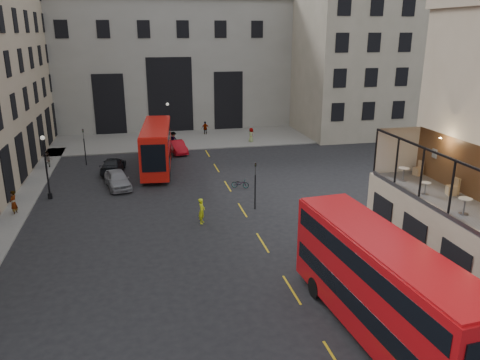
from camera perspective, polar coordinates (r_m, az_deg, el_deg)
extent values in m
plane|color=black|center=(26.58, 10.49, -12.54)|extent=(140.00, 140.00, 0.00)
cube|color=black|center=(27.87, 20.30, -7.30)|extent=(0.08, 9.20, 3.00)
cube|color=brown|center=(28.24, 26.30, 1.04)|extent=(0.04, 10.00, 2.90)
cube|color=beige|center=(31.36, 18.63, 3.48)|extent=(3.00, 0.04, 2.90)
cube|color=black|center=(27.01, 24.26, 3.82)|extent=(3.00, 10.00, 0.04)
cube|color=slate|center=(26.90, 20.94, -2.06)|extent=(0.12, 10.00, 0.18)
cube|color=black|center=(26.16, 21.59, 3.62)|extent=(0.12, 10.00, 0.10)
cube|color=beige|center=(30.63, 22.63, 3.00)|extent=(0.04, 0.45, 0.55)
cylinder|color=#FFD899|center=(29.06, 23.24, 4.73)|extent=(0.12, 0.12, 0.05)
cube|color=#BDAB8E|center=(28.59, 22.94, -6.43)|extent=(3.00, 11.00, 4.50)
cube|color=slate|center=(27.79, 23.50, -2.09)|extent=(3.00, 10.00, 0.10)
cube|color=gray|center=(69.28, -8.98, 13.96)|extent=(34.00, 10.00, 18.00)
cube|color=black|center=(64.65, -8.50, 10.16)|extent=(6.00, 0.12, 10.00)
cube|color=black|center=(64.73, -15.62, 8.83)|extent=(4.00, 0.12, 8.00)
cube|color=black|center=(65.83, -1.41, 9.60)|extent=(4.00, 0.12, 8.00)
cube|color=#ACA08B|center=(67.83, 13.78, 14.45)|extent=(16.00, 18.00, 20.00)
cube|color=slate|center=(60.56, -8.88, 4.89)|extent=(40.00, 12.00, 0.12)
cylinder|color=black|center=(36.08, 1.85, -1.50)|extent=(0.10, 0.10, 2.80)
imported|color=black|center=(35.50, 1.88, 1.40)|extent=(0.16, 0.20, 1.00)
cylinder|color=black|center=(50.72, -18.36, 3.26)|extent=(0.10, 0.10, 2.80)
imported|color=black|center=(50.31, -18.57, 5.36)|extent=(0.16, 0.20, 1.00)
cylinder|color=black|center=(41.16, -22.51, 1.17)|extent=(0.14, 0.14, 5.00)
cylinder|color=black|center=(41.80, -22.15, -1.79)|extent=(0.36, 0.36, 0.50)
sphere|color=silver|center=(40.54, -22.95, 4.76)|extent=(0.36, 0.36, 0.36)
cylinder|color=black|center=(56.16, -8.72, 6.44)|extent=(0.14, 0.14, 5.00)
cylinder|color=black|center=(56.63, -8.61, 4.21)|extent=(0.36, 0.36, 0.50)
sphere|color=silver|center=(55.71, -8.84, 9.12)|extent=(0.36, 0.36, 0.36)
cube|color=#AF0C10|center=(21.92, 16.88, -12.32)|extent=(3.68, 12.20, 4.26)
cube|color=black|center=(22.22, 16.74, -13.66)|extent=(3.67, 11.55, 0.87)
cube|color=black|center=(21.31, 17.20, -9.25)|extent=(3.67, 11.55, 0.87)
cube|color=#AF0C10|center=(20.95, 17.41, -7.17)|extent=(3.55, 11.95, 0.13)
cylinder|color=black|center=(25.21, 9.14, -12.83)|extent=(0.39, 1.11, 1.09)
cylinder|color=black|center=(26.29, 14.13, -11.79)|extent=(0.39, 1.11, 1.09)
cube|color=red|center=(47.01, -10.12, 4.08)|extent=(3.63, 11.49, 4.01)
cube|color=black|center=(47.15, -10.08, 3.41)|extent=(3.61, 10.88, 0.82)
cube|color=black|center=(46.75, -10.20, 5.55)|extent=(3.61, 10.88, 0.82)
cube|color=red|center=(46.59, -10.25, 6.51)|extent=(3.50, 11.26, 0.12)
cylinder|color=black|center=(51.05, -11.12, 2.90)|extent=(0.38, 1.05, 1.03)
cylinder|color=black|center=(50.93, -8.51, 3.00)|extent=(0.38, 1.05, 1.03)
cylinder|color=black|center=(43.78, -11.75, 0.39)|extent=(0.38, 1.05, 1.03)
cylinder|color=black|center=(43.64, -8.70, 0.51)|extent=(0.38, 1.05, 1.03)
imported|color=gray|center=(42.63, -14.70, 0.08)|extent=(2.77, 4.87, 1.56)
imported|color=#B10A16|center=(53.70, -7.63, 4.01)|extent=(2.18, 4.42, 1.39)
imported|color=black|center=(47.49, -15.22, 1.74)|extent=(2.55, 5.07, 1.41)
imported|color=gray|center=(41.33, 0.02, -0.42)|extent=(1.63, 1.03, 0.81)
imported|color=#CDDC17|center=(33.72, -4.69, -3.78)|extent=(0.66, 0.80, 1.89)
imported|color=gray|center=(50.79, -22.34, 2.24)|extent=(1.00, 0.86, 1.77)
imported|color=gray|center=(56.05, -8.12, 4.86)|extent=(1.46, 1.30, 1.96)
imported|color=gray|center=(62.85, -4.25, 6.31)|extent=(1.13, 0.65, 1.82)
imported|color=gray|center=(58.36, 1.37, 5.48)|extent=(0.89, 1.05, 1.84)
imported|color=gray|center=(38.97, -25.89, -2.54)|extent=(0.63, 0.80, 1.93)
cylinder|color=beige|center=(25.49, 25.80, -2.07)|extent=(0.66, 0.66, 0.04)
cylinder|color=slate|center=(25.61, 25.68, -2.91)|extent=(0.09, 0.09, 0.77)
cylinder|color=slate|center=(25.74, 25.56, -3.73)|extent=(0.49, 0.49, 0.03)
cylinder|color=beige|center=(27.77, 21.74, -0.31)|extent=(0.55, 0.55, 0.04)
cylinder|color=slate|center=(27.87, 21.66, -0.96)|extent=(0.07, 0.07, 0.64)
cylinder|color=slate|center=(27.96, 21.59, -1.59)|extent=(0.41, 0.41, 0.03)
cylinder|color=white|center=(29.85, 19.39, 1.37)|extent=(0.64, 0.64, 0.04)
cylinder|color=slate|center=(29.95, 19.31, 0.67)|extent=(0.09, 0.09, 0.75)
cylinder|color=slate|center=(30.06, 19.24, -0.02)|extent=(0.47, 0.47, 0.03)
cube|color=tan|center=(28.56, 24.56, -1.09)|extent=(0.47, 0.47, 0.49)
cube|color=tan|center=(28.55, 25.00, -0.18)|extent=(0.06, 0.46, 0.43)
cube|color=tan|center=(28.37, 24.35, -1.15)|extent=(0.58, 0.58, 0.51)
cube|color=tan|center=(28.31, 24.87, -0.23)|extent=(0.16, 0.47, 0.45)
cube|color=tan|center=(31.41, 20.86, 0.98)|extent=(0.56, 0.56, 0.49)
cube|color=tan|center=(31.43, 21.21, 1.83)|extent=(0.15, 0.45, 0.44)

